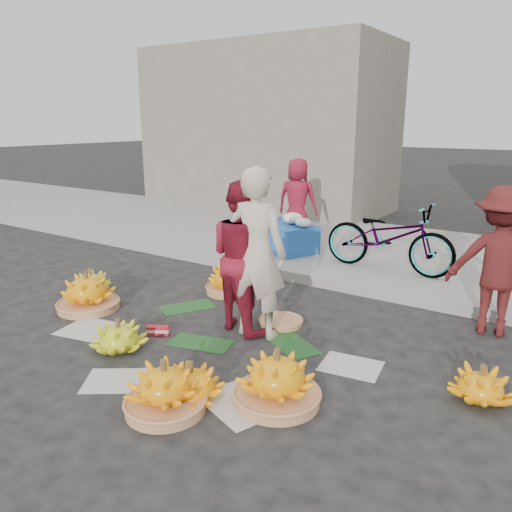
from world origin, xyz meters
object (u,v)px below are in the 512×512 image
Objects in this scene: flower_table at (284,235)px; banana_bunch_0 at (87,292)px; bicycle at (389,237)px; banana_bunch_4 at (277,380)px; vendor_cream at (256,253)px.

banana_bunch_0 is at bearing -79.52° from flower_table.
flower_table is at bearing 77.68° from banana_bunch_0.
bicycle reaches higher than banana_bunch_0.
banana_bunch_4 is 0.41× the size of vendor_cream.
vendor_cream is (-0.89, 1.03, 0.70)m from banana_bunch_4.
flower_table is 0.67× the size of bicycle.
flower_table is (-1.37, 2.88, -0.52)m from vendor_cream.
bicycle is at bearing 51.41° from banana_bunch_0.
banana_bunch_0 is 0.47× the size of vendor_cream.
vendor_cream is 0.95× the size of bicycle.
banana_bunch_0 reaches higher than banana_bunch_4.
banana_bunch_0 is at bearing 170.61° from banana_bunch_4.
bicycle is (2.59, 3.24, 0.40)m from banana_bunch_0.
bicycle reaches higher than banana_bunch_4.
flower_table reaches higher than banana_bunch_4.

